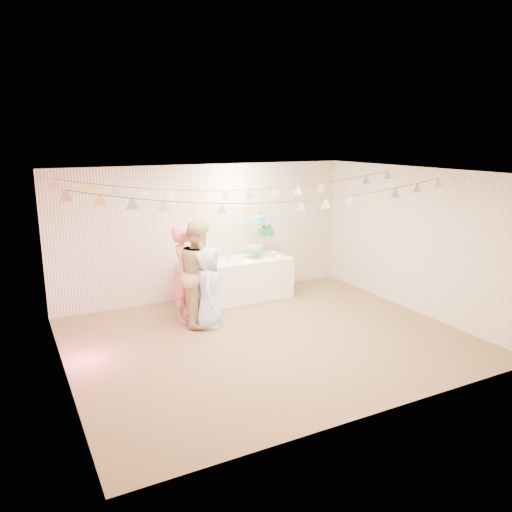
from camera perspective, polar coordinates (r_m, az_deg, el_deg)
name	(u,v)px	position (r m, az deg, el deg)	size (l,w,h in m)	color
floor	(268,338)	(8.00, 1.38, -9.39)	(6.00, 6.00, 0.00)	brown
ceiling	(269,173)	(7.39, 1.50, 9.52)	(6.00, 6.00, 0.00)	silver
back_wall	(207,232)	(9.80, -5.62, 2.80)	(6.00, 6.00, 0.00)	white
front_wall	(379,308)	(5.62, 13.86, -5.75)	(6.00, 6.00, 0.00)	white
left_wall	(59,285)	(6.73, -21.61, -3.11)	(5.00, 5.00, 0.00)	white
right_wall	(415,240)	(9.38, 17.73, 1.72)	(5.00, 5.00, 0.00)	white
table	(236,279)	(9.74, -2.26, -2.67)	(2.12, 0.85, 0.80)	white
cake_stand	(260,237)	(9.84, 0.48, 2.13)	(0.75, 0.44, 0.84)	silver
cake_bottom	(255,255)	(9.79, -0.14, 0.07)	(0.31, 0.31, 0.15)	#27B6B1
cake_middle	(266,239)	(10.02, 1.15, 1.96)	(0.27, 0.27, 0.22)	#1C8141
cake_top_tier	(258,228)	(9.75, 0.25, 3.25)	(0.25, 0.25, 0.19)	#48C8E5
platter	(210,265)	(9.38, -5.34, -1.07)	(0.32, 0.32, 0.02)	white
posy	(228,258)	(9.62, -3.17, -0.18)	(0.16, 0.16, 0.18)	white
person_adult_a	(184,274)	(8.61, -8.18, -2.01)	(0.61, 0.40, 1.66)	#D97471
person_adult_b	(200,273)	(8.40, -6.42, -1.94)	(0.86, 0.67, 1.78)	tan
person_child	(208,287)	(8.29, -5.48, -3.60)	(0.67, 0.43, 1.36)	#B1CEFB
bunting_back	(237,184)	(8.38, -2.18, 8.28)	(5.60, 1.10, 0.40)	pink
bunting_front	(276,193)	(7.24, 2.25, 7.20)	(5.60, 0.90, 0.36)	#72A5E5
tealight_0	(200,265)	(9.20, -6.40, -1.07)	(0.04, 0.04, 0.03)	#FFD88C
tealight_1	(216,259)	(9.66, -4.61, -0.32)	(0.04, 0.04, 0.03)	#FFD88C
tealight_2	(246,261)	(9.49, -1.17, -0.54)	(0.04, 0.04, 0.03)	#FFD88C
tealight_3	(247,255)	(9.98, -1.00, 0.17)	(0.04, 0.04, 0.03)	#FFD88C
tealight_4	(278,256)	(9.85, 2.49, -0.02)	(0.04, 0.04, 0.03)	#FFD88C
tealight_5	(273,252)	(10.17, 1.96, 0.42)	(0.04, 0.04, 0.03)	#FFD88C
tealight_6	(248,260)	(9.50, -0.89, -0.51)	(0.04, 0.04, 0.03)	#FFD88C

